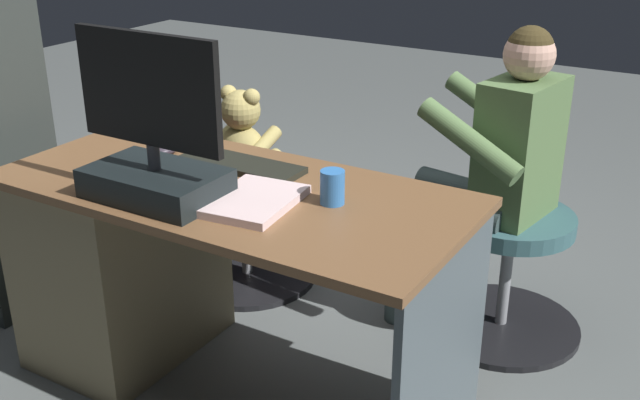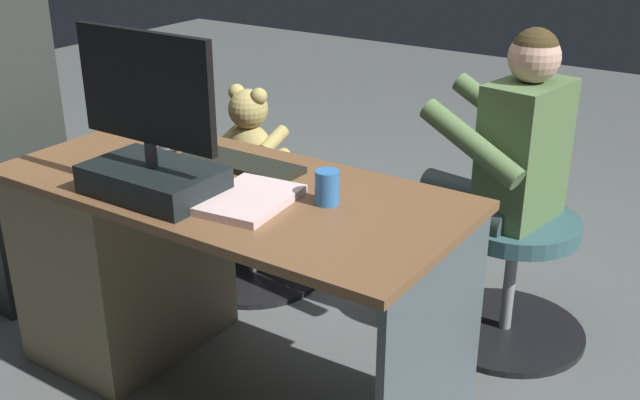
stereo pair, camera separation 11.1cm
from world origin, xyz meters
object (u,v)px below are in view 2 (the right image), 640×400
at_px(computer_mouse, 169,147).
at_px(cup, 327,187).
at_px(desk, 147,252).
at_px(teddy_bear, 251,133).
at_px(person, 495,162).
at_px(keyboard, 241,163).
at_px(tv_remote, 139,165).
at_px(office_chair_teddy, 252,220).
at_px(visitor_chair, 511,270).
at_px(monitor, 151,150).

relative_size(computer_mouse, cup, 0.97).
bearing_deg(computer_mouse, desk, 74.59).
bearing_deg(teddy_bear, person, -171.67).
height_order(keyboard, person, person).
bearing_deg(tv_remote, computer_mouse, -58.38).
relative_size(cup, tv_remote, 0.66).
xyz_separation_m(desk, cup, (-0.71, -0.04, 0.39)).
bearing_deg(office_chair_teddy, visitor_chair, -170.98).
bearing_deg(person, office_chair_teddy, 9.02).
bearing_deg(cup, desk, 3.59).
bearing_deg(computer_mouse, teddy_bear, -81.72).
bearing_deg(keyboard, visitor_chair, -136.72).
xyz_separation_m(tv_remote, person, (-0.87, -0.84, -0.07)).
relative_size(computer_mouse, tv_remote, 0.64).
height_order(computer_mouse, visitor_chair, computer_mouse).
bearing_deg(visitor_chair, cup, 68.08).
distance_m(monitor, visitor_chair, 1.38).
height_order(keyboard, visitor_chair, keyboard).
bearing_deg(monitor, keyboard, -101.62).
relative_size(monitor, visitor_chair, 0.83).
bearing_deg(teddy_bear, monitor, 109.98).
height_order(monitor, cup, monitor).
bearing_deg(office_chair_teddy, tv_remote, 98.36).
xyz_separation_m(tv_remote, teddy_bear, (0.10, -0.69, -0.10)).
bearing_deg(computer_mouse, monitor, 127.43).
relative_size(desk, teddy_bear, 4.10).
distance_m(desk, monitor, 0.56).
height_order(tv_remote, person, person).
bearing_deg(person, desk, 40.43).
distance_m(cup, tv_remote, 0.67).
bearing_deg(desk, office_chair_teddy, -85.85).
height_order(keyboard, cup, cup).
xyz_separation_m(computer_mouse, visitor_chair, (-0.99, -0.69, -0.48)).
bearing_deg(person, keyboard, 46.72).
bearing_deg(desk, computer_mouse, -105.41).
bearing_deg(cup, computer_mouse, -5.80).
relative_size(desk, keyboard, 3.50).
distance_m(cup, teddy_bear, 0.98).
xyz_separation_m(desk, person, (-0.93, -0.79, 0.28)).
xyz_separation_m(monitor, keyboard, (-0.07, -0.32, -0.12)).
distance_m(desk, computer_mouse, 0.37).
bearing_deg(office_chair_teddy, keyboard, 126.60).
height_order(monitor, tv_remote, monitor).
height_order(monitor, office_chair_teddy, monitor).
bearing_deg(visitor_chair, computer_mouse, 34.92).
bearing_deg(keyboard, computer_mouse, 5.91).
xyz_separation_m(computer_mouse, tv_remote, (-0.02, 0.16, -0.01)).
bearing_deg(visitor_chair, person, 9.02).
height_order(desk, keyboard, keyboard).
xyz_separation_m(desk, computer_mouse, (-0.03, -0.11, 0.36)).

